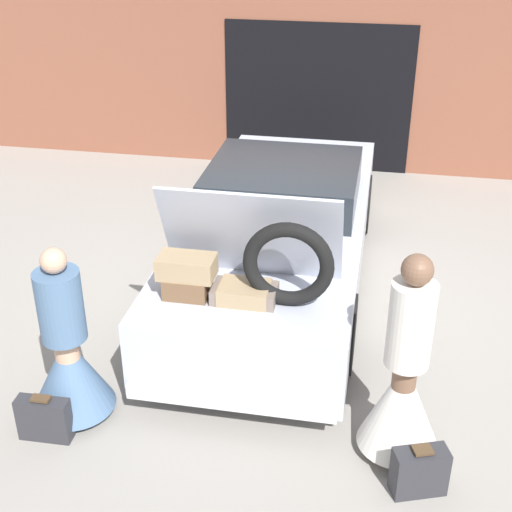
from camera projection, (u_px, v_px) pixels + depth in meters
name	position (u px, v px, depth m)	size (l,w,h in m)	color
ground_plane	(278.00, 282.00, 8.02)	(40.00, 40.00, 0.00)	gray
garage_wall_back	(319.00, 77.00, 10.59)	(12.00, 0.14, 2.80)	brown
car	(278.00, 234.00, 7.72)	(1.87, 4.92, 1.80)	#B2B7C6
person_left	(68.00, 359.00, 5.82)	(0.69, 0.69, 1.56)	tan
person_right	(403.00, 387.00, 5.38)	(0.63, 0.63, 1.75)	brown
suitcase_beside_left_person	(44.00, 419.00, 5.70)	(0.43, 0.15, 0.41)	#2D2D33
suitcase_beside_right_person	(419.00, 471.00, 5.20)	(0.44, 0.30, 0.41)	#2D2D33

